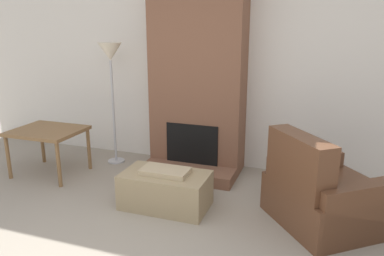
{
  "coord_description": "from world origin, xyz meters",
  "views": [
    {
      "loc": [
        1.42,
        -1.75,
        1.78
      ],
      "look_at": [
        0.0,
        2.3,
        0.58
      ],
      "focal_mm": 35.0,
      "sensor_mm": 36.0,
      "label": 1
    }
  ],
  "objects_px": {
    "side_table": "(48,135)",
    "ottoman": "(165,189)",
    "floor_lamp_left": "(111,60)",
    "armchair": "(321,197)"
  },
  "relations": [
    {
      "from": "ottoman",
      "to": "side_table",
      "type": "xyz_separation_m",
      "value": [
        -1.67,
        0.33,
        0.31
      ]
    },
    {
      "from": "floor_lamp_left",
      "to": "side_table",
      "type": "bearing_deg",
      "value": -130.94
    },
    {
      "from": "ottoman",
      "to": "floor_lamp_left",
      "type": "distance_m",
      "value": 1.88
    },
    {
      "from": "side_table",
      "to": "ottoman",
      "type": "bearing_deg",
      "value": -11.31
    },
    {
      "from": "armchair",
      "to": "side_table",
      "type": "xyz_separation_m",
      "value": [
        -3.13,
        0.16,
        0.23
      ]
    },
    {
      "from": "ottoman",
      "to": "side_table",
      "type": "bearing_deg",
      "value": 168.69
    },
    {
      "from": "ottoman",
      "to": "floor_lamp_left",
      "type": "bearing_deg",
      "value": 139.7
    },
    {
      "from": "side_table",
      "to": "floor_lamp_left",
      "type": "relative_size",
      "value": 0.51
    },
    {
      "from": "side_table",
      "to": "floor_lamp_left",
      "type": "distance_m",
      "value": 1.18
    },
    {
      "from": "ottoman",
      "to": "floor_lamp_left",
      "type": "relative_size",
      "value": 0.55
    }
  ]
}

